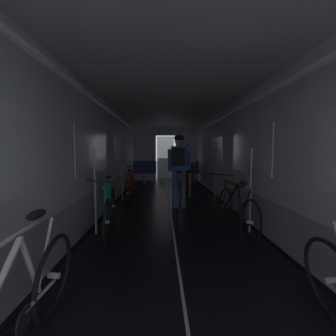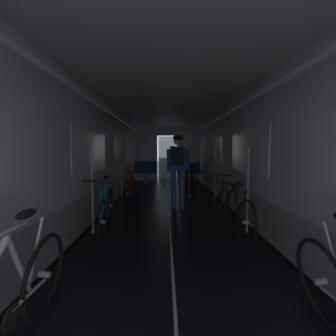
{
  "view_description": "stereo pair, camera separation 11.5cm",
  "coord_description": "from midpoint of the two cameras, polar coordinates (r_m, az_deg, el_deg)",
  "views": [
    {
      "loc": [
        -0.2,
        -1.71,
        1.35
      ],
      "look_at": [
        0.0,
        5.36,
        0.84
      ],
      "focal_mm": 25.26,
      "sensor_mm": 36.0,
      "label": 1
    },
    {
      "loc": [
        -0.08,
        -1.72,
        1.35
      ],
      "look_at": [
        0.0,
        5.36,
        0.84
      ],
      "focal_mm": 25.26,
      "sensor_mm": 36.0,
      "label": 2
    }
  ],
  "objects": [
    {
      "name": "person_standing_near_bench",
      "position": [
        9.48,
        4.71,
        1.85
      ],
      "size": [
        0.53,
        0.23,
        1.69
      ],
      "color": "#2D2D33",
      "rests_on": "ground"
    },
    {
      "name": "bicycle_red",
      "position": [
        6.3,
        -9.5,
        -4.75
      ],
      "size": [
        0.44,
        1.69,
        0.94
      ],
      "color": "black",
      "rests_on": "ground"
    },
    {
      "name": "bench_seat_far_right",
      "position": [
        9.87,
        4.44,
        -0.43
      ],
      "size": [
        0.98,
        0.51,
        0.95
      ],
      "color": "gray",
      "rests_on": "ground"
    },
    {
      "name": "bicycle_teal",
      "position": [
        4.08,
        -14.8,
        -9.72
      ],
      "size": [
        0.44,
        1.69,
        0.95
      ],
      "color": "black",
      "rests_on": "ground"
    },
    {
      "name": "bench_seat_far_left",
      "position": [
        9.85,
        -6.03,
        -0.45
      ],
      "size": [
        0.98,
        0.51,
        0.95
      ],
      "color": "gray",
      "rests_on": "ground"
    },
    {
      "name": "person_cyclist_aisle",
      "position": [
        5.49,
        2.09,
        1.21
      ],
      "size": [
        0.55,
        0.42,
        1.73
      ],
      "color": "#384C75",
      "rests_on": "ground"
    },
    {
      "name": "bicycle_orange_in_aisle",
      "position": [
        5.86,
        4.87,
        -5.39
      ],
      "size": [
        0.44,
        1.69,
        0.94
      ],
      "color": "black",
      "rests_on": "ground"
    },
    {
      "name": "bicycle_white",
      "position": [
        1.93,
        -34.29,
        -26.68
      ],
      "size": [
        0.44,
        1.69,
        0.95
      ],
      "color": "black",
      "rests_on": "ground"
    },
    {
      "name": "bicycle_black",
      "position": [
        4.07,
        15.25,
        -9.79
      ],
      "size": [
        0.44,
        1.69,
        0.95
      ],
      "color": "black",
      "rests_on": "ground"
    },
    {
      "name": "train_car_shell",
      "position": [
        5.33,
        -0.09,
        7.87
      ],
      "size": [
        3.14,
        12.34,
        2.57
      ],
      "color": "black",
      "rests_on": "ground"
    },
    {
      "name": "ground_plane",
      "position": [
        2.19,
        2.87,
        -34.01
      ],
      "size": [
        60.0,
        60.0,
        0.0
      ],
      "primitive_type": "plane",
      "color": "black"
    }
  ]
}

